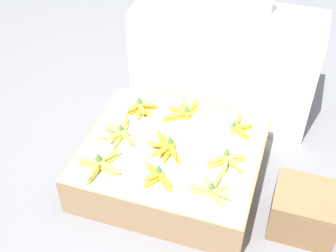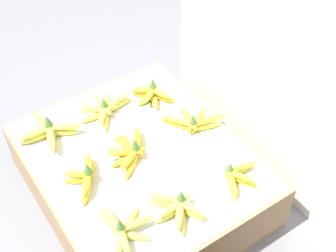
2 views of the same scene
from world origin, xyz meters
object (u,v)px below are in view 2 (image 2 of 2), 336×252
Objects in this scene: banana_bunch_back_left at (152,94)px; banana_bunch_back_midright at (237,176)px; banana_bunch_front_midleft at (85,177)px; banana_bunch_front_left at (48,131)px; banana_bunch_middle_left at (104,109)px; banana_bunch_front_midright at (123,230)px; banana_bunch_middle_midright at (178,207)px; banana_bunch_back_midleft at (192,121)px; banana_bunch_middle_midleft at (130,151)px.

banana_bunch_back_midright is (0.57, 0.02, -0.01)m from banana_bunch_back_left.
banana_bunch_back_midright is at bearing 1.97° from banana_bunch_back_left.
banana_bunch_back_midright is at bearing 56.96° from banana_bunch_front_midleft.
banana_bunch_front_left reaches higher than banana_bunch_front_midleft.
banana_bunch_front_left is 0.99× the size of banana_bunch_middle_left.
banana_bunch_front_midright is at bearing -22.41° from banana_bunch_middle_left.
banana_bunch_front_left is at bearing -159.30° from banana_bunch_middle_midright.
banana_bunch_middle_midright is at bearing -2.62° from banana_bunch_middle_left.
banana_bunch_back_midright is at bearing -5.33° from banana_bunch_back_midleft.
banana_bunch_back_midright is (0.33, -0.03, -0.00)m from banana_bunch_back_midleft.
banana_bunch_middle_midright reaches higher than banana_bunch_middle_left.
banana_bunch_middle_midleft is at bearing 38.84° from banana_bunch_front_left.
banana_bunch_front_midleft is 1.15× the size of banana_bunch_back_left.
banana_bunch_front_left is 0.65m from banana_bunch_middle_midright.
banana_bunch_front_midright is at bearing -40.73° from banana_bunch_back_left.
banana_bunch_back_left is at bearing 118.98° from banana_bunch_front_midleft.
banana_bunch_middle_midleft is 0.33m from banana_bunch_middle_midright.
banana_bunch_front_left reaches higher than banana_bunch_front_midright.
banana_bunch_front_midleft reaches higher than banana_bunch_middle_left.
banana_bunch_back_left is (-0.53, 0.46, 0.00)m from banana_bunch_front_midright.
banana_bunch_back_midright is (0.01, 0.27, -0.00)m from banana_bunch_middle_midright.
banana_bunch_front_midleft is 0.91× the size of banana_bunch_middle_midright.
banana_bunch_middle_left is at bearing -135.70° from banana_bunch_back_midleft.
banana_bunch_back_midleft is (0.28, 0.27, 0.00)m from banana_bunch_middle_left.
banana_bunch_front_left is 0.79m from banana_bunch_back_midright.
banana_bunch_front_midright is 0.97× the size of banana_bunch_back_midleft.
banana_bunch_middle_midleft is (0.28, -0.03, 0.00)m from banana_bunch_middle_left.
banana_bunch_front_left is 0.48m from banana_bunch_back_left.
banana_bunch_middle_left is at bearing -158.43° from banana_bunch_back_midright.
banana_bunch_front_midright is at bearing 2.11° from banana_bunch_front_left.
banana_bunch_front_left is 1.09× the size of banana_bunch_back_midleft.
banana_bunch_back_left is at bearing -178.03° from banana_bunch_back_midright.
banana_bunch_back_left reaches higher than banana_bunch_middle_left.
banana_bunch_back_midleft is 1.30× the size of banana_bunch_back_midright.
banana_bunch_front_midleft is 0.37m from banana_bunch_middle_midright.
banana_bunch_front_midright is 1.26× the size of banana_bunch_back_midright.
banana_bunch_middle_left and banana_bunch_back_midleft have the same top height.
banana_bunch_front_midleft reaches higher than banana_bunch_middle_midright.
banana_bunch_back_midleft is at bearing 11.99° from banana_bunch_back_left.
banana_bunch_middle_left reaches higher than banana_bunch_back_midright.
banana_bunch_middle_midright is at bearing 20.70° from banana_bunch_front_left.
banana_bunch_front_left is 1.19× the size of banana_bunch_middle_midright.
banana_bunch_back_left is at bearing 156.11° from banana_bunch_middle_midright.
banana_bunch_front_midleft is 0.86× the size of banana_bunch_front_midright.
banana_bunch_front_midleft is at bearing 3.19° from banana_bunch_front_left.
banana_bunch_middle_midright is (0.03, 0.21, 0.00)m from banana_bunch_front_midright.
banana_bunch_front_midleft is 0.21m from banana_bunch_middle_midleft.
banana_bunch_middle_midright is at bearing 34.79° from banana_bunch_front_midleft.
banana_bunch_front_left is 0.36m from banana_bunch_middle_midleft.
banana_bunch_middle_left is 0.60m from banana_bunch_middle_midright.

